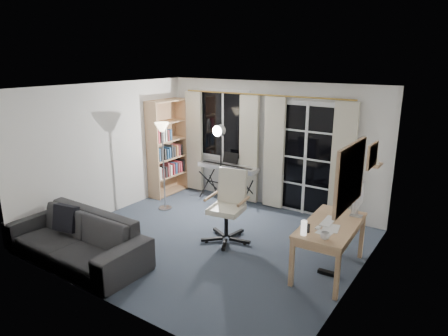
# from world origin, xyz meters

# --- Properties ---
(floor) EXTENTS (4.50, 4.00, 0.02)m
(floor) POSITION_xyz_m (0.00, 0.00, -0.01)
(floor) COLOR #394453
(floor) RESTS_ON ground
(window) EXTENTS (1.20, 0.08, 1.40)m
(window) POSITION_xyz_m (-1.05, 1.97, 1.50)
(window) COLOR white
(window) RESTS_ON floor
(french_door) EXTENTS (1.32, 0.09, 2.11)m
(french_door) POSITION_xyz_m (0.75, 1.97, 1.03)
(french_door) COLOR white
(french_door) RESTS_ON floor
(curtains) EXTENTS (3.60, 0.07, 2.13)m
(curtains) POSITION_xyz_m (-0.14, 1.88, 1.09)
(curtains) COLOR gold
(curtains) RESTS_ON floor
(bookshelf) EXTENTS (0.33, 0.93, 1.99)m
(bookshelf) POSITION_xyz_m (-2.12, 1.38, 0.95)
(bookshelf) COLOR #A27956
(bookshelf) RESTS_ON floor
(torchiere_lamp) EXTENTS (0.33, 0.33, 1.67)m
(torchiere_lamp) POSITION_xyz_m (-1.53, 0.66, 1.35)
(torchiere_lamp) COLOR #B2B2B7
(torchiere_lamp) RESTS_ON floor
(keyboard_piano) EXTENTS (1.28, 0.62, 0.92)m
(keyboard_piano) POSITION_xyz_m (-0.77, 1.70, 0.70)
(keyboard_piano) COLOR black
(keyboard_piano) RESTS_ON floor
(studio_light) EXTENTS (0.30, 0.33, 1.64)m
(studio_light) POSITION_xyz_m (-0.76, 1.40, 1.31)
(studio_light) COLOR black
(studio_light) RESTS_ON floor
(office_chair) EXTENTS (0.78, 0.78, 1.13)m
(office_chair) POSITION_xyz_m (0.20, 0.29, 0.67)
(office_chair) COLOR black
(office_chair) RESTS_ON floor
(desk) EXTENTS (0.70, 1.33, 0.70)m
(desk) POSITION_xyz_m (1.88, 0.18, 0.61)
(desk) COLOR tan
(desk) RESTS_ON floor
(monitor) EXTENTS (0.17, 0.50, 0.44)m
(monitor) POSITION_xyz_m (2.08, 0.63, 0.96)
(monitor) COLOR silver
(monitor) RESTS_ON desk
(desk_clutter) EXTENTS (0.39, 0.80, 0.88)m
(desk_clutter) POSITION_xyz_m (1.83, -0.04, 0.55)
(desk_clutter) COLOR white
(desk_clutter) RESTS_ON desk
(mug) EXTENTS (0.12, 0.09, 0.11)m
(mug) POSITION_xyz_m (1.98, -0.32, 0.75)
(mug) COLOR silver
(mug) RESTS_ON desk
(wall_mirror) EXTENTS (0.04, 0.94, 0.74)m
(wall_mirror) POSITION_xyz_m (2.22, -0.35, 1.55)
(wall_mirror) COLOR #A27956
(wall_mirror) RESTS_ON floor
(framed_print) EXTENTS (0.03, 0.42, 0.32)m
(framed_print) POSITION_xyz_m (2.23, 0.55, 1.60)
(framed_print) COLOR #A27956
(framed_print) RESTS_ON floor
(wall_shelf) EXTENTS (0.16, 0.30, 0.18)m
(wall_shelf) POSITION_xyz_m (2.16, 1.05, 1.41)
(wall_shelf) COLOR #A27956
(wall_shelf) RESTS_ON floor
(sofa) EXTENTS (2.29, 0.67, 0.89)m
(sofa) POSITION_xyz_m (-1.24, -1.55, 0.45)
(sofa) COLOR #2B2B2D
(sofa) RESTS_ON floor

